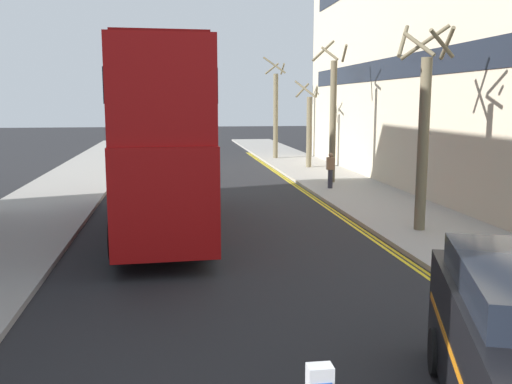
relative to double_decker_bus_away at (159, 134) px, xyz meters
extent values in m
cube|color=#9E9991|center=(8.46, 0.89, -2.96)|extent=(4.00, 80.00, 0.14)
cube|color=#9E9991|center=(-4.54, 0.89, -2.96)|extent=(4.00, 80.00, 0.14)
cube|color=yellow|center=(6.36, -1.11, -3.03)|extent=(0.10, 56.00, 0.01)
cube|color=yellow|center=(6.20, -1.11, -3.03)|extent=(0.10, 56.00, 0.01)
cube|color=#B20F0F|center=(0.00, 0.00, -1.29)|extent=(2.94, 10.89, 2.60)
cube|color=#B20F0F|center=(0.00, 0.00, 1.26)|extent=(2.88, 10.68, 2.50)
cube|color=black|center=(0.00, 0.00, -0.99)|extent=(2.95, 10.46, 0.84)
cube|color=black|center=(0.00, 0.00, 1.36)|extent=(2.93, 10.25, 0.80)
cube|color=yellow|center=(-0.22, 5.37, 0.26)|extent=(2.00, 0.14, 0.44)
cube|color=maroon|center=(0.00, 0.00, 2.56)|extent=(2.65, 9.80, 0.10)
cylinder|color=black|center=(-1.39, 3.29, -2.51)|extent=(0.34, 1.05, 1.04)
cylinder|color=black|center=(1.11, 3.39, -2.51)|extent=(0.34, 1.05, 1.04)
cylinder|color=black|center=(-1.11, -3.40, -2.51)|extent=(0.34, 1.05, 1.04)
cylinder|color=black|center=(1.39, -3.30, -2.51)|extent=(0.34, 1.05, 1.04)
cylinder|color=black|center=(4.28, -10.47, -2.69)|extent=(0.43, 0.71, 0.68)
cylinder|color=#2D2D38|center=(7.46, 6.76, -2.46)|extent=(0.22, 0.22, 0.85)
cube|color=#8C6647|center=(7.46, 6.76, -1.76)|extent=(0.34, 0.22, 0.56)
sphere|color=#9E7051|center=(7.46, 6.76, -1.37)|extent=(0.20, 0.20, 0.20)
cylinder|color=#6B6047|center=(8.07, 8.67, 0.02)|extent=(0.31, 0.31, 5.81)
cylinder|color=#6B6047|center=(8.55, 8.61, 3.26)|extent=(0.24, 1.03, 0.76)
cylinder|color=#6B6047|center=(7.70, 9.28, 3.42)|extent=(1.33, 0.87, 1.08)
cylinder|color=#6B6047|center=(7.77, 8.36, 3.22)|extent=(0.73, 0.73, 0.69)
cylinder|color=#6B6047|center=(8.46, 15.08, -0.80)|extent=(0.32, 0.32, 4.17)
cylinder|color=#6B6047|center=(8.86, 15.01, 1.56)|extent=(0.27, 0.87, 0.66)
cylinder|color=#6B6047|center=(8.12, 15.52, 1.67)|extent=(1.00, 0.80, 0.87)
cylinder|color=#6B6047|center=(8.06, 14.57, 1.73)|extent=(1.13, 0.92, 0.99)
cylinder|color=#6B6047|center=(7.90, -1.79, -0.30)|extent=(0.33, 0.33, 5.19)
cylinder|color=#6B6047|center=(8.45, -1.89, 2.69)|extent=(0.33, 1.18, 0.87)
cylinder|color=#6B6047|center=(8.12, -1.11, 2.80)|extent=(1.43, 0.56, 1.08)
cylinder|color=#6B6047|center=(7.29, -1.43, 2.80)|extent=(0.85, 1.32, 1.08)
cylinder|color=#6B6047|center=(7.50, -2.09, 2.65)|extent=(0.72, 0.92, 0.78)
cylinder|color=#6B6047|center=(8.11, -2.25, 2.65)|extent=(1.02, 0.56, 0.80)
cylinder|color=#6B6047|center=(7.48, 20.87, 0.00)|extent=(0.33, 0.33, 5.77)
cylinder|color=#6B6047|center=(7.95, 20.89, 3.21)|extent=(0.15, 0.99, 0.74)
cylinder|color=#6B6047|center=(7.29, 21.36, 3.25)|extent=(1.06, 0.51, 0.81)
cylinder|color=#6B6047|center=(7.25, 20.15, 3.41)|extent=(1.52, 0.59, 1.14)
cube|color=beige|center=(15.46, 8.41, 4.28)|extent=(10.00, 28.00, 14.61)
cube|color=black|center=(10.44, 8.41, 2.52)|extent=(0.04, 24.64, 1.00)
camera|label=1|loc=(0.44, -17.97, 1.01)|focal=39.77mm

